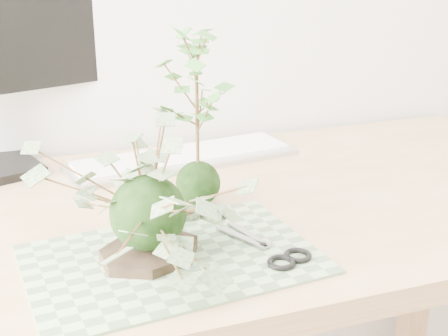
{
  "coord_description": "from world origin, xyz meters",
  "views": [
    {
      "loc": [
        -0.31,
        0.29,
        1.18
      ],
      "look_at": [
        0.0,
        1.14,
        0.84
      ],
      "focal_mm": 50.0,
      "sensor_mm": 36.0,
      "label": 1
    }
  ],
  "objects_px": {
    "desk": "(186,254)",
    "maple_kokedama": "(196,76)",
    "ivy_kokedama": "(147,179)",
    "keyboard": "(183,158)"
  },
  "relations": [
    {
      "from": "desk",
      "to": "maple_kokedama",
      "type": "bearing_deg",
      "value": 19.75
    },
    {
      "from": "ivy_kokedama",
      "to": "maple_kokedama",
      "type": "distance_m",
      "value": 0.23
    },
    {
      "from": "maple_kokedama",
      "to": "keyboard",
      "type": "relative_size",
      "value": 0.66
    },
    {
      "from": "ivy_kokedama",
      "to": "maple_kokedama",
      "type": "relative_size",
      "value": 1.01
    },
    {
      "from": "desk",
      "to": "keyboard",
      "type": "relative_size",
      "value": 3.25
    },
    {
      "from": "desk",
      "to": "keyboard",
      "type": "distance_m",
      "value": 0.26
    },
    {
      "from": "desk",
      "to": "keyboard",
      "type": "height_order",
      "value": "keyboard"
    },
    {
      "from": "desk",
      "to": "ivy_kokedama",
      "type": "distance_m",
      "value": 0.28
    },
    {
      "from": "keyboard",
      "to": "maple_kokedama",
      "type": "bearing_deg",
      "value": -106.29
    },
    {
      "from": "ivy_kokedama",
      "to": "keyboard",
      "type": "relative_size",
      "value": 0.66
    }
  ]
}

